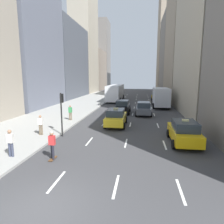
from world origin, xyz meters
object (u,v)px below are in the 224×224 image
skateboarder (52,144)px  pedestrian_near_curb (10,142)px  city_bus (116,92)px  pedestrian_mid_block (40,124)px  box_truck (160,97)px  taxi_lead (116,117)px  taxi_third (156,97)px  pedestrian_far_walking (70,112)px  sedan_silver_behind (123,107)px  traffic_light_pole (62,107)px  taxi_second (184,132)px  sedan_black_near (144,108)px

skateboarder → pedestrian_near_curb: 2.49m
city_bus → pedestrian_mid_block: size_ratio=7.04×
city_bus → box_truck: (8.41, -7.82, -0.08)m
city_bus → taxi_lead: bearing=-82.7°
taxi_third → skateboarder: 32.76m
taxi_third → city_bus: (-8.41, -1.03, 0.91)m
taxi_third → pedestrian_far_walking: 24.09m
sedan_silver_behind → traffic_light_pole: size_ratio=1.24×
pedestrian_mid_block → traffic_light_pole: traffic_light_pole is taller
taxi_third → pedestrian_near_curb: size_ratio=2.67×
skateboarder → taxi_third: bearing=75.3°
taxi_second → box_truck: size_ratio=0.52×
skateboarder → sedan_silver_behind: bearing=80.5°
traffic_light_pole → pedestrian_near_curb: bearing=-103.7°
taxi_third → pedestrian_mid_block: bearing=-112.3°
sedan_black_near → taxi_second: bearing=-75.9°
sedan_silver_behind → pedestrian_mid_block: bearing=-115.7°
pedestrian_mid_block → taxi_second: bearing=-0.8°
taxi_lead → traffic_light_pole: size_ratio=1.22×
pedestrian_near_curb → taxi_third: bearing=71.4°
box_truck → pedestrian_far_walking: (-10.86, -12.66, -0.64)m
sedan_black_near → skateboarder: skateboarder is taller
taxi_lead → traffic_light_pole: 5.92m
sedan_black_near → city_bus: bearing=110.0°
taxi_second → pedestrian_mid_block: 11.26m
sedan_black_near → pedestrian_far_walking: size_ratio=2.72×
pedestrian_far_walking → traffic_light_pole: 5.81m
taxi_lead → pedestrian_near_curb: bearing=-119.5°
sedan_black_near → box_truck: size_ratio=0.54×
box_truck → pedestrian_near_curb: bearing=-114.9°
taxi_second → pedestrian_mid_block: bearing=179.2°
pedestrian_near_curb → pedestrian_mid_block: bearing=96.2°
city_bus → pedestrian_near_curb: bearing=-94.3°
taxi_second → pedestrian_mid_block: (-11.26, 0.17, 0.19)m
pedestrian_mid_block → taxi_third: bearing=67.7°
city_bus → pedestrian_near_curb: 31.04m
pedestrian_mid_block → city_bus: bearing=83.8°
box_truck → skateboarder: box_truck is taller
skateboarder → pedestrian_far_walking: pedestrian_far_walking is taller
skateboarder → pedestrian_near_curb: pedestrian_near_curb is taller
taxi_second → city_bus: size_ratio=0.38×
taxi_lead → sedan_silver_behind: (-0.00, 7.20, 0.03)m
taxi_third → skateboarder: taxi_third is taller
pedestrian_mid_block → sedan_silver_behind: bearing=64.3°
skateboarder → traffic_light_pole: (-1.26, 4.68, 1.45)m
pedestrian_near_curb → pedestrian_far_walking: bearing=90.5°
pedestrian_near_curb → traffic_light_pole: bearing=76.3°
pedestrian_far_walking → skateboarder: bearing=-75.9°
sedan_black_near → traffic_light_pole: bearing=-122.6°
sedan_silver_behind → traffic_light_pole: (-3.95, -11.34, 1.50)m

